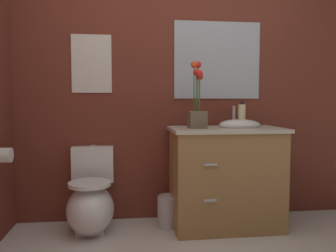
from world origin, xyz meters
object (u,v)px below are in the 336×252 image
wall_poster (92,64)px  wall_mirror (217,60)px  flower_vase (197,107)px  soap_bottle (242,116)px  trash_bin (168,211)px  toilet (91,202)px  vanity_cabinet (226,176)px  toilet_paper_roll (4,155)px

wall_poster → wall_mirror: size_ratio=0.63×
wall_poster → flower_vase: bearing=-21.3°
soap_bottle → trash_bin: size_ratio=0.81×
toilet → vanity_cabinet: bearing=-1.3°
flower_vase → toilet_paper_roll: bearing=-175.2°
soap_bottle → toilet: bearing=178.2°
trash_bin → toilet_paper_roll: toilet_paper_roll is taller
soap_bottle → wall_poster: bearing=166.3°
trash_bin → wall_poster: 1.44m
vanity_cabinet → wall_poster: bearing=165.5°
toilet → toilet_paper_roll: 0.77m
flower_vase → trash_bin: 0.92m
toilet → vanity_cabinet: size_ratio=0.67×
wall_mirror → toilet_paper_roll: wall_mirror is taller
trash_bin → wall_poster: size_ratio=0.54×
toilet → wall_poster: (0.00, 0.27, 1.16)m
toilet → wall_mirror: wall_mirror is taller
trash_bin → wall_mirror: bearing=26.2°
trash_bin → toilet_paper_roll: (-1.25, -0.22, 0.54)m
toilet → toilet_paper_roll: toilet_paper_roll is taller
trash_bin → toilet_paper_roll: bearing=-169.8°
toilet → soap_bottle: (1.26, -0.04, 0.71)m
flower_vase → wall_poster: 1.01m
vanity_cabinet → soap_bottle: soap_bottle is taller
soap_bottle → toilet_paper_roll: size_ratio=2.00×
toilet → wall_poster: 1.19m
wall_mirror → wall_poster: bearing=180.0°
toilet_paper_roll → soap_bottle: bearing=4.8°
toilet → trash_bin: size_ratio=2.54×
vanity_cabinet → wall_poster: wall_poster is taller
toilet → wall_mirror: 1.68m
soap_bottle → wall_mirror: size_ratio=0.27×
toilet → vanity_cabinet: (1.13, -0.03, 0.20)m
trash_bin → toilet_paper_roll: size_ratio=2.47×
vanity_cabinet → wall_poster: 1.52m
flower_vase → toilet_paper_roll: flower_vase is taller
flower_vase → toilet: bearing=175.3°
soap_bottle → wall_mirror: bearing=113.3°
soap_bottle → wall_poster: 1.38m
vanity_cabinet → trash_bin: size_ratio=3.80×
vanity_cabinet → soap_bottle: size_ratio=4.71×
toilet → wall_mirror: size_ratio=0.86×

